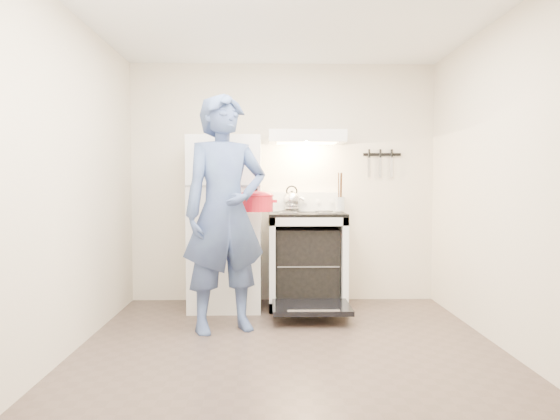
# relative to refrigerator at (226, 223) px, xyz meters

# --- Properties ---
(floor) EXTENTS (3.60, 3.60, 0.00)m
(floor) POSITION_rel_refrigerator_xyz_m (0.58, -1.45, -0.85)
(floor) COLOR #4B3C35
(floor) RESTS_ON ground
(back_wall) EXTENTS (3.20, 0.02, 2.50)m
(back_wall) POSITION_rel_refrigerator_xyz_m (0.58, 0.35, 0.40)
(back_wall) COLOR beige
(back_wall) RESTS_ON ground
(refrigerator) EXTENTS (0.70, 0.70, 1.70)m
(refrigerator) POSITION_rel_refrigerator_xyz_m (0.00, 0.00, 0.00)
(refrigerator) COLOR white
(refrigerator) RESTS_ON floor
(stove_body) EXTENTS (0.76, 0.65, 0.92)m
(stove_body) POSITION_rel_refrigerator_xyz_m (0.81, 0.02, -0.39)
(stove_body) COLOR white
(stove_body) RESTS_ON floor
(cooktop) EXTENTS (0.76, 0.65, 0.03)m
(cooktop) POSITION_rel_refrigerator_xyz_m (0.81, 0.02, 0.09)
(cooktop) COLOR black
(cooktop) RESTS_ON stove_body
(backsplash) EXTENTS (0.76, 0.07, 0.20)m
(backsplash) POSITION_rel_refrigerator_xyz_m (0.81, 0.31, 0.20)
(backsplash) COLOR white
(backsplash) RESTS_ON cooktop
(oven_door) EXTENTS (0.70, 0.54, 0.04)m
(oven_door) POSITION_rel_refrigerator_xyz_m (0.81, -0.57, -0.72)
(oven_door) COLOR black
(oven_door) RESTS_ON floor
(oven_rack) EXTENTS (0.60, 0.52, 0.01)m
(oven_rack) POSITION_rel_refrigerator_xyz_m (0.81, 0.02, -0.41)
(oven_rack) COLOR slate
(oven_rack) RESTS_ON stove_body
(range_hood) EXTENTS (0.76, 0.50, 0.12)m
(range_hood) POSITION_rel_refrigerator_xyz_m (0.81, 0.10, 0.86)
(range_hood) COLOR white
(range_hood) RESTS_ON back_wall
(knife_strip) EXTENTS (0.40, 0.02, 0.03)m
(knife_strip) POSITION_rel_refrigerator_xyz_m (1.63, 0.33, 0.70)
(knife_strip) COLOR black
(knife_strip) RESTS_ON back_wall
(pizza_stone) EXTENTS (0.35, 0.35, 0.02)m
(pizza_stone) POSITION_rel_refrigerator_xyz_m (0.79, 0.07, -0.40)
(pizza_stone) COLOR #886248
(pizza_stone) RESTS_ON oven_rack
(tea_kettle) EXTENTS (0.22, 0.18, 0.27)m
(tea_kettle) POSITION_rel_refrigerator_xyz_m (0.67, 0.24, 0.23)
(tea_kettle) COLOR silver
(tea_kettle) RESTS_ON cooktop
(utensil_jar) EXTENTS (0.09, 0.09, 0.13)m
(utensil_jar) POSITION_rel_refrigerator_xyz_m (1.13, -0.10, 0.20)
(utensil_jar) COLOR silver
(utensil_jar) RESTS_ON cooktop
(person) EXTENTS (0.85, 0.72, 1.99)m
(person) POSITION_rel_refrigerator_xyz_m (0.06, -0.87, 0.14)
(person) COLOR navy
(person) RESTS_ON floor
(dutch_oven) EXTENTS (0.38, 0.31, 0.24)m
(dutch_oven) POSITION_rel_refrigerator_xyz_m (0.31, -0.59, 0.22)
(dutch_oven) COLOR red
(dutch_oven) RESTS_ON person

